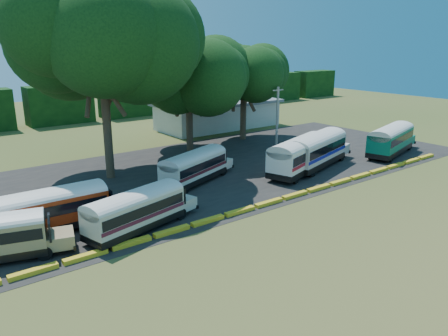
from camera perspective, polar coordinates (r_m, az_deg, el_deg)
ground at (r=33.69m, az=5.14°, el=-5.82°), size 160.00×160.00×0.00m
asphalt_strip at (r=43.27m, az=-4.62°, el=-0.77°), size 64.00×24.00×0.02m
curb at (r=34.32m, az=4.02°, el=-5.10°), size 53.70×0.45×0.30m
terminal_building at (r=66.72m, az=-0.77°, el=7.07°), size 19.00×9.00×4.00m
treeline_backdrop at (r=74.64m, az=-20.68°, el=7.76°), size 130.00×4.00×6.00m
bus_red at (r=31.82m, az=-21.66°, el=-4.84°), size 9.53×2.53×3.12m
bus_cream_west at (r=30.40m, az=-11.28°, el=-5.19°), size 9.20×4.35×2.94m
bus_cream_east at (r=40.03m, az=-3.81°, el=0.39°), size 9.41×5.45×3.03m
bus_white_red at (r=43.61m, az=9.97°, el=1.90°), size 11.12×5.91×3.56m
bus_white_blue at (r=45.98m, az=12.04°, el=2.56°), size 11.32×5.67×3.62m
bus_teal at (r=53.58m, az=21.03°, el=3.66°), size 10.75×5.16×3.43m
tree_west at (r=41.64m, az=-15.89°, el=16.61°), size 14.46×14.46×18.65m
tree_center at (r=51.16m, az=-4.70°, el=12.83°), size 10.91×10.91×13.68m
tree_east at (r=57.60m, az=2.59°, el=12.31°), size 9.43×9.43×12.23m
utility_pole at (r=52.40m, az=6.96°, el=6.50°), size 1.60×0.30×7.54m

